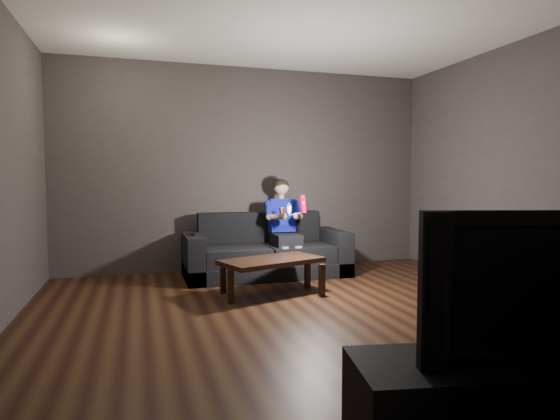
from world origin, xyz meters
name	(u,v)px	position (x,y,z in m)	size (l,w,h in m)	color
floor	(316,320)	(0.00, 0.00, 0.00)	(5.00, 5.00, 0.00)	black
back_wall	(249,169)	(0.00, 2.50, 1.35)	(5.00, 0.04, 2.70)	#403837
right_wall	(551,165)	(2.50, 0.00, 1.35)	(0.04, 5.00, 2.70)	#403837
sofa	(266,255)	(0.08, 1.95, 0.25)	(2.02, 0.87, 0.78)	black
child	(284,220)	(0.31, 1.90, 0.70)	(0.47, 0.58, 1.16)	black
wii_remote_red	(303,204)	(0.40, 1.45, 0.92)	(0.07, 0.09, 0.21)	#C6002D
nunchuk_white	(289,209)	(0.23, 1.46, 0.87)	(0.08, 0.10, 0.14)	white
wii_remote_black	(193,234)	(-0.83, 1.87, 0.56)	(0.06, 0.15, 0.03)	black
coffee_table	(272,263)	(-0.12, 0.97, 0.33)	(1.17, 0.84, 0.38)	black
tv	(540,284)	(0.04, -2.27, 0.81)	(1.01, 0.13, 0.58)	black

